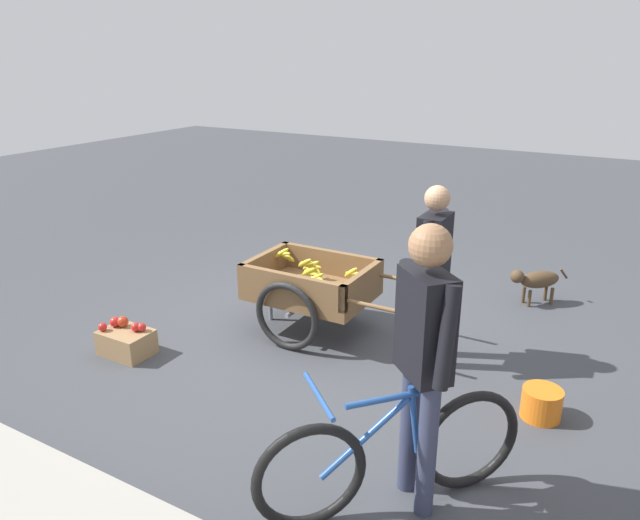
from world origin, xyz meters
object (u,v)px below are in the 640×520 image
plastic_bucket (541,403)px  apple_crate (126,341)px  fruit_cart (312,288)px  bicycle (393,454)px  vendor_person (433,260)px  dog (536,280)px  cyclist_person (424,344)px

plastic_bucket → apple_crate: apple_crate is taller
fruit_cart → bicycle: bearing=131.8°
vendor_person → dog: (-0.57, -1.69, -0.64)m
vendor_person → bicycle: (-0.42, 1.76, -0.55)m
plastic_bucket → cyclist_person: bearing=68.4°
fruit_cart → plastic_bucket: (-2.16, 0.40, -0.32)m
fruit_cart → dog: (-1.71, -1.70, -0.17)m
dog → apple_crate: bearing=45.1°
vendor_person → fruit_cart: bearing=0.4°
bicycle → vendor_person: bearing=-76.4°
fruit_cart → cyclist_person: (-1.67, 1.64, 0.59)m
cyclist_person → dog: (-0.04, -3.34, -0.76)m
vendor_person → apple_crate: bearing=27.6°
cyclist_person → dog: 3.42m
fruit_cart → apple_crate: size_ratio=3.76×
vendor_person → dog: bearing=-108.5°
fruit_cart → apple_crate: 1.72m
fruit_cart → vendor_person: size_ratio=1.08×
dog → plastic_bucket: dog is taller
dog → apple_crate: (2.89, 2.90, -0.15)m
bicycle → dog: size_ratio=2.49×
plastic_bucket → fruit_cart: bearing=-10.5°
cyclist_person → apple_crate: (2.85, -0.43, -0.91)m
vendor_person → bicycle: size_ratio=1.20×
vendor_person → bicycle: vendor_person is taller
apple_crate → cyclist_person: bearing=171.4°
bicycle → apple_crate: bearing=-11.2°
plastic_bucket → apple_crate: (3.34, 0.81, 0.01)m
vendor_person → cyclist_person: 1.73m
plastic_bucket → apple_crate: 3.44m
apple_crate → fruit_cart: bearing=-134.4°
cyclist_person → apple_crate: bearing=-8.6°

